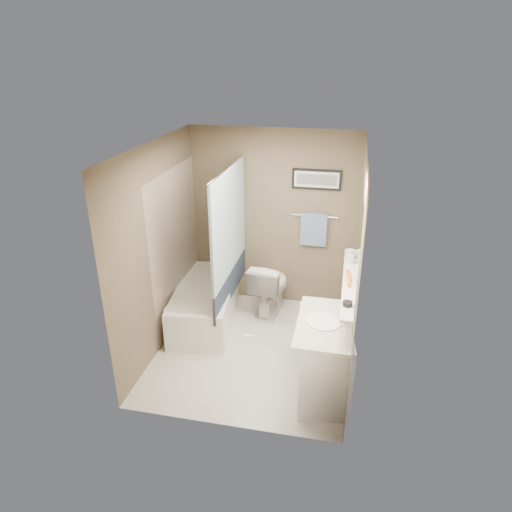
% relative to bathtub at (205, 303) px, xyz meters
% --- Properties ---
extents(ground, '(2.50, 2.50, 0.00)m').
position_rel_bathtub_xyz_m(ground, '(0.75, -0.50, -0.25)').
color(ground, beige).
rests_on(ground, ground).
extents(ceiling, '(2.20, 2.50, 0.04)m').
position_rel_bathtub_xyz_m(ceiling, '(0.75, -0.50, 2.13)').
color(ceiling, white).
rests_on(ceiling, wall_back).
extents(wall_back, '(2.20, 0.04, 2.40)m').
position_rel_bathtub_xyz_m(wall_back, '(0.75, 0.73, 0.95)').
color(wall_back, brown).
rests_on(wall_back, ground).
extents(wall_front, '(2.20, 0.04, 2.40)m').
position_rel_bathtub_xyz_m(wall_front, '(0.75, -1.73, 0.95)').
color(wall_front, brown).
rests_on(wall_front, ground).
extents(wall_left, '(0.04, 2.50, 2.40)m').
position_rel_bathtub_xyz_m(wall_left, '(-0.33, -0.50, 0.95)').
color(wall_left, brown).
rests_on(wall_left, ground).
extents(wall_right, '(0.04, 2.50, 2.40)m').
position_rel_bathtub_xyz_m(wall_right, '(1.83, -0.50, 0.95)').
color(wall_right, brown).
rests_on(wall_right, ground).
extents(tile_surround, '(0.02, 1.55, 2.00)m').
position_rel_bathtub_xyz_m(tile_surround, '(-0.34, 0.00, 0.75)').
color(tile_surround, tan).
rests_on(tile_surround, wall_left).
extents(curtain_rod, '(0.02, 1.55, 0.02)m').
position_rel_bathtub_xyz_m(curtain_rod, '(0.35, 0.00, 1.80)').
color(curtain_rod, silver).
rests_on(curtain_rod, wall_left).
extents(curtain_upper, '(0.03, 1.45, 1.28)m').
position_rel_bathtub_xyz_m(curtain_upper, '(0.35, 0.00, 1.15)').
color(curtain_upper, silver).
rests_on(curtain_upper, curtain_rod).
extents(curtain_lower, '(0.03, 1.45, 0.36)m').
position_rel_bathtub_xyz_m(curtain_lower, '(0.35, 0.00, 0.33)').
color(curtain_lower, '#253346').
rests_on(curtain_lower, curtain_rod).
extents(mirror, '(0.02, 1.60, 1.00)m').
position_rel_bathtub_xyz_m(mirror, '(1.84, -0.65, 1.37)').
color(mirror, silver).
rests_on(mirror, wall_right).
extents(shelf, '(0.12, 1.60, 0.03)m').
position_rel_bathtub_xyz_m(shelf, '(1.79, -0.65, 0.85)').
color(shelf, silver).
rests_on(shelf, wall_right).
extents(towel_bar, '(0.60, 0.02, 0.02)m').
position_rel_bathtub_xyz_m(towel_bar, '(1.30, 0.72, 1.05)').
color(towel_bar, silver).
rests_on(towel_bar, wall_back).
extents(towel, '(0.34, 0.05, 0.44)m').
position_rel_bathtub_xyz_m(towel, '(1.30, 0.70, 0.87)').
color(towel, '#99B8DE').
rests_on(towel, towel_bar).
extents(art_frame, '(0.62, 0.02, 0.26)m').
position_rel_bathtub_xyz_m(art_frame, '(1.30, 0.73, 1.53)').
color(art_frame, black).
rests_on(art_frame, wall_back).
extents(art_mat, '(0.56, 0.00, 0.20)m').
position_rel_bathtub_xyz_m(art_mat, '(1.30, 0.72, 1.53)').
color(art_mat, white).
rests_on(art_mat, art_frame).
extents(art_image, '(0.50, 0.00, 0.13)m').
position_rel_bathtub_xyz_m(art_image, '(1.30, 0.72, 1.53)').
color(art_image, '#595959').
rests_on(art_image, art_mat).
extents(door, '(0.80, 0.02, 2.00)m').
position_rel_bathtub_xyz_m(door, '(1.30, -1.74, 0.75)').
color(door, silver).
rests_on(door, wall_front).
extents(door_handle, '(0.10, 0.02, 0.02)m').
position_rel_bathtub_xyz_m(door_handle, '(0.97, -1.69, 0.75)').
color(door_handle, silver).
rests_on(door_handle, door).
extents(bathtub, '(0.88, 1.58, 0.50)m').
position_rel_bathtub_xyz_m(bathtub, '(0.00, 0.00, 0.00)').
color(bathtub, white).
rests_on(bathtub, ground).
extents(tub_rim, '(0.56, 1.36, 0.02)m').
position_rel_bathtub_xyz_m(tub_rim, '(0.00, 0.00, 0.25)').
color(tub_rim, beige).
rests_on(tub_rim, bathtub).
extents(toilet, '(0.52, 0.79, 0.75)m').
position_rel_bathtub_xyz_m(toilet, '(0.78, 0.40, 0.13)').
color(toilet, white).
rests_on(toilet, ground).
extents(vanity, '(0.60, 0.95, 0.80)m').
position_rel_bathtub_xyz_m(vanity, '(1.60, -1.08, 0.15)').
color(vanity, white).
rests_on(vanity, ground).
extents(countertop, '(0.54, 0.96, 0.04)m').
position_rel_bathtub_xyz_m(countertop, '(1.59, -1.08, 0.57)').
color(countertop, beige).
rests_on(countertop, vanity).
extents(sink_basin, '(0.34, 0.34, 0.01)m').
position_rel_bathtub_xyz_m(sink_basin, '(1.58, -1.08, 0.60)').
color(sink_basin, white).
rests_on(sink_basin, countertop).
extents(faucet_spout, '(0.02, 0.02, 0.10)m').
position_rel_bathtub_xyz_m(faucet_spout, '(1.78, -1.08, 0.64)').
color(faucet_spout, silver).
rests_on(faucet_spout, countertop).
extents(faucet_knob, '(0.05, 0.05, 0.05)m').
position_rel_bathtub_xyz_m(faucet_knob, '(1.78, -0.98, 0.62)').
color(faucet_knob, silver).
rests_on(faucet_knob, countertop).
extents(candle_bowl_near, '(0.09, 0.09, 0.04)m').
position_rel_bathtub_xyz_m(candle_bowl_near, '(1.79, -1.19, 0.89)').
color(candle_bowl_near, black).
rests_on(candle_bowl_near, shelf).
extents(hair_brush_front, '(0.06, 0.22, 0.04)m').
position_rel_bathtub_xyz_m(hair_brush_front, '(1.79, -0.72, 0.89)').
color(hair_brush_front, orange).
rests_on(hair_brush_front, shelf).
extents(hair_brush_back, '(0.06, 0.22, 0.04)m').
position_rel_bathtub_xyz_m(hair_brush_back, '(1.79, -0.61, 0.89)').
color(hair_brush_back, '#CA4A1C').
rests_on(hair_brush_back, shelf).
extents(pink_comb, '(0.04, 0.16, 0.01)m').
position_rel_bathtub_xyz_m(pink_comb, '(1.79, -0.51, 0.87)').
color(pink_comb, pink).
rests_on(pink_comb, shelf).
extents(glass_jar, '(0.08, 0.08, 0.10)m').
position_rel_bathtub_xyz_m(glass_jar, '(1.79, -0.10, 0.92)').
color(glass_jar, silver).
rests_on(glass_jar, shelf).
extents(soap_bottle, '(0.07, 0.07, 0.15)m').
position_rel_bathtub_xyz_m(soap_bottle, '(1.79, -0.23, 0.94)').
color(soap_bottle, '#999999').
rests_on(soap_bottle, shelf).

